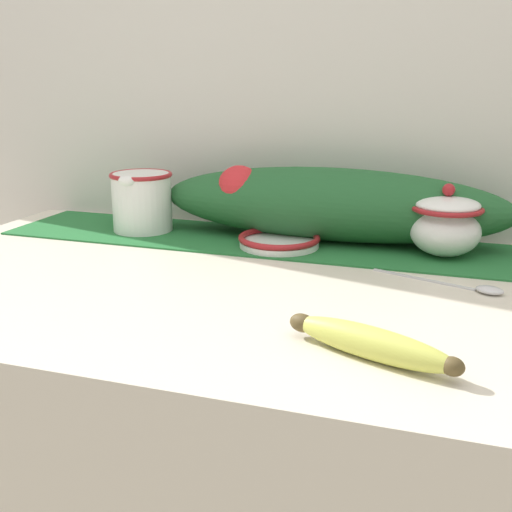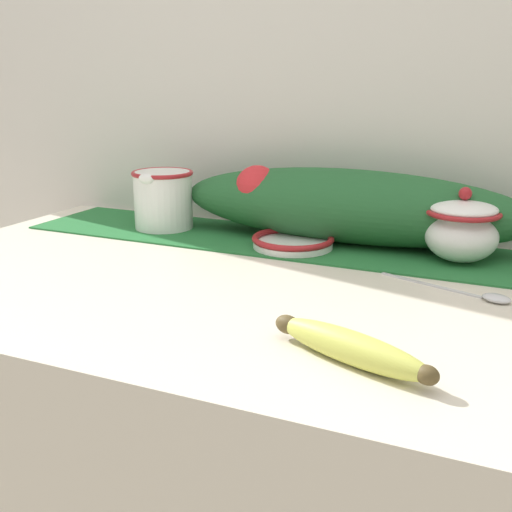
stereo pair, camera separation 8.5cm
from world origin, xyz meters
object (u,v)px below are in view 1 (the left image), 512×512
at_px(cream_pitcher, 142,199).
at_px(sugar_bowl, 446,224).
at_px(banana, 370,343).
at_px(small_dish, 279,241).
at_px(spoon, 478,288).

relative_size(cream_pitcher, sugar_bowl, 1.15).
bearing_deg(banana, sugar_bowl, 82.68).
xyz_separation_m(sugar_bowl, small_dish, (-0.27, -0.03, -0.04)).
distance_m(cream_pitcher, small_dish, 0.28).
bearing_deg(cream_pitcher, small_dish, -7.06).
xyz_separation_m(small_dish, spoon, (0.32, -0.13, -0.01)).
bearing_deg(small_dish, spoon, -21.65).
bearing_deg(sugar_bowl, cream_pitcher, 179.88).
xyz_separation_m(sugar_bowl, banana, (-0.05, -0.42, -0.04)).
bearing_deg(spoon, small_dish, 177.56).
height_order(small_dish, banana, banana).
bearing_deg(small_dish, cream_pitcher, 172.94).
relative_size(cream_pitcher, spoon, 0.72).
distance_m(cream_pitcher, banana, 0.64).
bearing_deg(sugar_bowl, spoon, -71.51).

